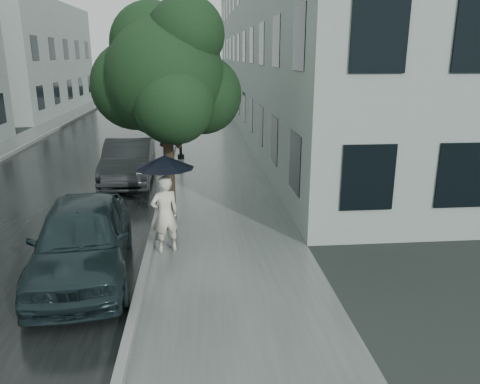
{
  "coord_description": "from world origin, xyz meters",
  "views": [
    {
      "loc": [
        -0.44,
        -8.25,
        4.22
      ],
      "look_at": [
        0.46,
        1.62,
        1.3
      ],
      "focal_mm": 35.0,
      "sensor_mm": 36.0,
      "label": 1
    }
  ],
  "objects": [
    {
      "name": "car_near",
      "position": [
        -2.74,
        0.5,
        0.76
      ],
      "size": [
        2.27,
        4.61,
        1.51
      ],
      "primitive_type": "imported",
      "rotation": [
        0.0,
        0.0,
        0.11
      ],
      "color": "black",
      "rests_on": "ground"
    },
    {
      "name": "pedestrian",
      "position": [
        -1.2,
        1.52,
        0.87
      ],
      "size": [
        0.74,
        0.63,
        1.73
      ],
      "primitive_type": "imported",
      "rotation": [
        0.0,
        0.0,
        3.55
      ],
      "color": "beige",
      "rests_on": "sidewalk"
    },
    {
      "name": "car_far",
      "position": [
        -2.82,
        7.67,
        0.73
      ],
      "size": [
        1.65,
        4.44,
        1.45
      ],
      "primitive_type": "imported",
      "rotation": [
        0.0,
        0.0,
        0.03
      ],
      "color": "#222526",
      "rests_on": "ground"
    },
    {
      "name": "kerb_far",
      "position": [
        -8.57,
        12.0,
        0.07
      ],
      "size": [
        0.15,
        60.0,
        0.15
      ],
      "primitive_type": "cube",
      "color": "slate",
      "rests_on": "ground"
    },
    {
      "name": "ground",
      "position": [
        0.0,
        0.0,
        0.0
      ],
      "size": [
        120.0,
        120.0,
        0.0
      ],
      "primitive_type": "plane",
      "color": "black",
      "rests_on": "ground"
    },
    {
      "name": "lamp_post",
      "position": [
        -1.32,
        11.21,
        3.0
      ],
      "size": [
        0.83,
        0.45,
        5.25
      ],
      "rotation": [
        0.0,
        0.0,
        -0.29
      ],
      "color": "black",
      "rests_on": "ground"
    },
    {
      "name": "asphalt_road",
      "position": [
        -5.08,
        12.0,
        0.0
      ],
      "size": [
        6.85,
        60.0,
        0.0
      ],
      "primitive_type": "cube",
      "color": "black",
      "rests_on": "ground"
    },
    {
      "name": "kerb_near",
      "position": [
        -1.57,
        12.0,
        0.07
      ],
      "size": [
        0.15,
        60.0,
        0.15
      ],
      "primitive_type": "cube",
      "color": "slate",
      "rests_on": "ground"
    },
    {
      "name": "umbrella",
      "position": [
        -1.16,
        1.54,
        2.03
      ],
      "size": [
        1.38,
        1.38,
        1.29
      ],
      "rotation": [
        0.0,
        0.0,
        -0.09
      ],
      "color": "black",
      "rests_on": "ground"
    },
    {
      "name": "building_near",
      "position": [
        5.47,
        19.5,
        4.5
      ],
      "size": [
        7.02,
        36.0,
        9.0
      ],
      "color": "gray",
      "rests_on": "ground"
    },
    {
      "name": "sidewalk",
      "position": [
        0.25,
        12.0,
        0.0
      ],
      "size": [
        3.5,
        60.0,
        0.01
      ],
      "primitive_type": "cube",
      "color": "slate",
      "rests_on": "ground"
    },
    {
      "name": "building_far_b",
      "position": [
        -13.77,
        30.0,
        4.0
      ],
      "size": [
        7.02,
        18.0,
        8.0
      ],
      "color": "gray",
      "rests_on": "ground"
    },
    {
      "name": "street_tree",
      "position": [
        -1.18,
        3.42,
        3.74
      ],
      "size": [
        3.72,
        3.38,
        5.55
      ],
      "color": "#332619",
      "rests_on": "ground"
    }
  ]
}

